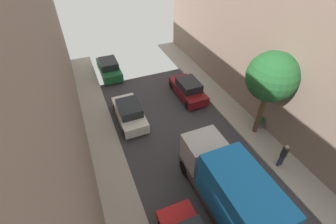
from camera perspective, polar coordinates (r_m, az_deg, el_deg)
name	(u,v)px	position (r m, az deg, el deg)	size (l,w,h in m)	color
sidewalk_right	(317,198)	(16.05, 32.29, -17.04)	(2.00, 44.00, 0.15)	#A8A399
parked_car_left_3	(129,113)	(17.80, -9.26, -0.20)	(1.78, 4.20, 1.57)	white
parked_car_left_4	(109,68)	(23.84, -14.03, 10.24)	(1.78, 4.20, 1.57)	#1E6638
parked_car_right_2	(188,89)	(20.12, 4.85, 5.46)	(1.78, 4.20, 1.57)	maroon
delivery_truck	(230,188)	(12.44, 14.61, -17.38)	(2.26, 6.60, 3.38)	#4C4C51
pedestrian	(283,155)	(15.81, 26.04, -9.25)	(0.40, 0.36, 1.72)	#2D334C
street_tree_1	(272,77)	(15.53, 23.74, 7.68)	(3.08, 3.08, 6.01)	brown
potted_plant_1	(260,121)	(18.29, 21.21, -2.12)	(0.57, 0.57, 0.84)	slate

